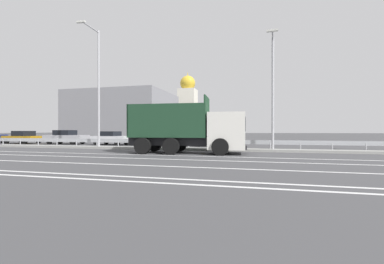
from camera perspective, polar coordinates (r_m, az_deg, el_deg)
The scene contains 19 objects.
ground_plane at distance 17.55m, azimuth 0.16°, elevation -4.57°, with size 320.00×320.00×0.00m, color #424244.
lane_strip_0 at distance 15.29m, azimuth -3.06°, elevation -5.28°, with size 69.54×0.16×0.01m, color silver.
lane_strip_1 at distance 13.47m, azimuth -5.47°, elevation -6.04°, with size 69.54×0.16×0.01m, color silver.
lane_strip_2 at distance 11.14m, azimuth -9.84°, elevation -7.37°, with size 69.54×0.16×0.01m, color silver.
lane_strip_3 at distance 8.87m, azimuth -16.69°, elevation -9.35°, with size 69.54×0.16×0.01m, color silver.
lane_strip_4 at distance 8.30m, azimuth -19.13°, elevation -10.02°, with size 69.54×0.16×0.01m, color silver.
median_island at distance 19.50m, azimuth 1.58°, elevation -3.82°, with size 38.24×1.10×0.18m, color gray.
median_guardrail at distance 20.31m, azimuth 2.10°, elevation -2.30°, with size 69.54×0.09×0.78m.
dump_truck at distance 16.77m, azimuth 2.25°, elevation -0.17°, with size 7.78×3.09×3.70m.
median_road_sign at distance 20.27m, azimuth -6.36°, elevation -0.72°, with size 0.74×0.16×2.14m.
street_lamp_1 at distance 22.97m, azimuth -20.27°, elevation 10.20°, with size 0.71×2.54×9.83m.
street_lamp_2 at distance 19.14m, azimuth 17.51°, elevation 9.38°, with size 0.71×2.20×8.09m.
parked_car_1 at distance 35.79m, azimuth -33.43°, elevation -0.97°, with size 4.53×2.16×1.47m.
parked_car_2 at distance 31.81m, azimuth -26.21°, elevation -1.03°, with size 4.76×1.95×1.56m.
parked_car_3 at distance 28.41m, azimuth -17.50°, elevation -1.27°, with size 3.95×2.07×1.42m.
parked_car_4 at distance 26.03m, azimuth -8.68°, elevation -1.39°, with size 4.43×1.85×1.47m.
parked_car_5 at distance 24.53m, azimuth 5.26°, elevation -1.45°, with size 4.72×2.07×1.50m.
background_building_0 at distance 43.75m, azimuth -14.81°, elevation 3.33°, with size 14.94×12.32×7.64m, color gray.
church_tower at distance 54.76m, azimuth -0.96°, elevation 5.49°, with size 3.60×3.60×14.08m.
Camera 1 is at (4.18, -16.98, 1.48)m, focal length 24.00 mm.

